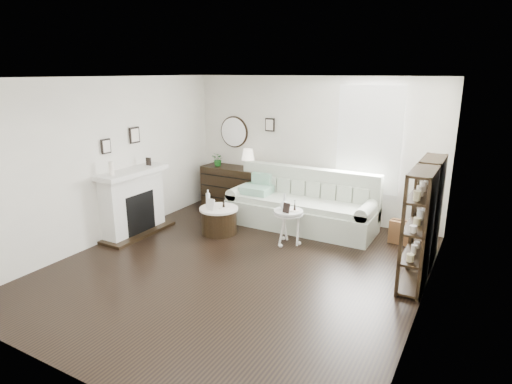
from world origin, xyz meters
The scene contains 18 objects.
room centered at (0.73, 2.70, 1.60)m, with size 5.50×5.50×5.50m.
fireplace centered at (-2.32, 0.30, 0.54)m, with size 0.50×1.40×1.84m.
shelf_unit_far centered at (2.33, 1.55, 0.80)m, with size 0.30×0.80×1.60m.
shelf_unit_near centered at (2.33, 0.65, 0.80)m, with size 0.30×0.80×1.60m.
sofa centered at (0.11, 2.08, 0.35)m, with size 2.71×0.94×1.05m.
quilt centered at (-0.77, 1.95, 0.61)m, with size 0.55×0.45×0.14m, color #299674.
suitcase centered at (2.00, 2.11, 0.20)m, with size 0.59×0.20×0.39m, color brown.
dresser centered at (-1.64, 2.47, 0.43)m, with size 1.28×0.55×0.86m.
table_lamp centered at (-1.26, 2.47, 1.06)m, with size 0.26×0.26×0.41m, color beige, non-canonical shape.
potted_plant centered at (-1.96, 2.42, 1.00)m, with size 0.25×0.22×0.28m, color #19591B.
drum_table centered at (-1.02, 1.03, 0.24)m, with size 0.68×0.68×0.47m.
pedestal_table centered at (0.26, 1.16, 0.54)m, with size 0.49×0.49×0.59m.
eiffel_drum centered at (-0.95, 1.08, 0.57)m, with size 0.11×0.11×0.19m, color black, non-canonical shape.
bottle_drum centered at (-1.19, 0.96, 0.63)m, with size 0.07×0.07×0.32m, color silver.
card_frame_drum centered at (-1.07, 0.86, 0.57)m, with size 0.15×0.01×0.20m, color silver.
eiffel_ped centered at (0.36, 1.19, 0.67)m, with size 0.09×0.09×0.16m, color black, non-canonical shape.
flask_ped centered at (0.18, 1.18, 0.73)m, with size 0.14×0.14×0.27m, color silver, non-canonical shape.
card_frame_ped centered at (0.28, 1.03, 0.67)m, with size 0.12×0.01×0.16m, color black.
Camera 1 is at (3.03, -4.88, 2.78)m, focal length 30.00 mm.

